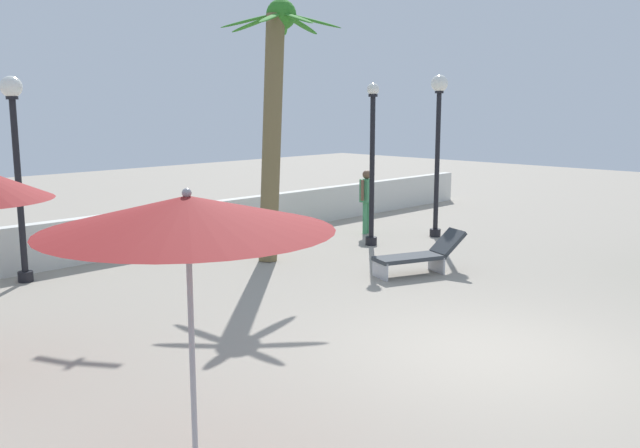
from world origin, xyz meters
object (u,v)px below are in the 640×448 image
Objects in this scene: lounge_chair_0 at (420,255)px; lamp_post_3 at (16,151)px; palm_tree_0 at (275,102)px; patio_umbrella_2 at (187,216)px; lamp_post_1 at (438,130)px; guest_1 at (367,195)px; lamp_post_0 at (372,161)px.

lamp_post_3 is at bearing 138.59° from lounge_chair_0.
patio_umbrella_2 is at bearing -136.80° from palm_tree_0.
palm_tree_0 reaches higher than lamp_post_1.
lamp_post_3 is at bearing 170.01° from guest_1.
lamp_post_3 is (-7.27, 2.51, 0.47)m from lamp_post_0.
lamp_post_3 is 7.92m from lounge_chair_0.
patio_umbrella_2 is 0.65× the size of lamp_post_1.
guest_1 is at bearing 44.78° from lamp_post_0.
lounge_chair_0 is at bearing -125.93° from guest_1.
palm_tree_0 is at bearing 168.76° from lamp_post_0.
lamp_post_0 reaches higher than patio_umbrella_2.
palm_tree_0 is (6.65, 6.25, 0.95)m from patio_umbrella_2.
palm_tree_0 is 4.40m from guest_1.
lounge_chair_0 is (-1.54, -2.54, -1.63)m from lamp_post_0.
lamp_post_0 is 1.96× the size of lounge_chair_0.
lamp_post_0 is at bearing -19.08° from lamp_post_3.
guest_1 is at bearing 33.27° from patio_umbrella_2.
lamp_post_0 is (9.27, 5.72, -0.42)m from patio_umbrella_2.
palm_tree_0 is 1.44× the size of lamp_post_0.
palm_tree_0 is 3.31× the size of guest_1.
lamp_post_3 reaches higher than patio_umbrella_2.
patio_umbrella_2 is 0.48× the size of palm_tree_0.
lamp_post_3 is 2.31× the size of guest_1.
lamp_post_1 reaches higher than lamp_post_0.
lamp_post_1 is 9.72m from lamp_post_3.
lounge_chair_0 is (1.07, -3.06, -2.99)m from palm_tree_0.
lamp_post_3 reaches higher than guest_1.
lamp_post_0 is (2.62, -0.52, -1.37)m from palm_tree_0.
palm_tree_0 reaches higher than lounge_chair_0.
lounge_chair_0 is (5.73, -5.05, -2.09)m from lamp_post_3.
lamp_post_0 is 3.39m from lounge_chair_0.
lamp_post_0 is 0.99× the size of lamp_post_3.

